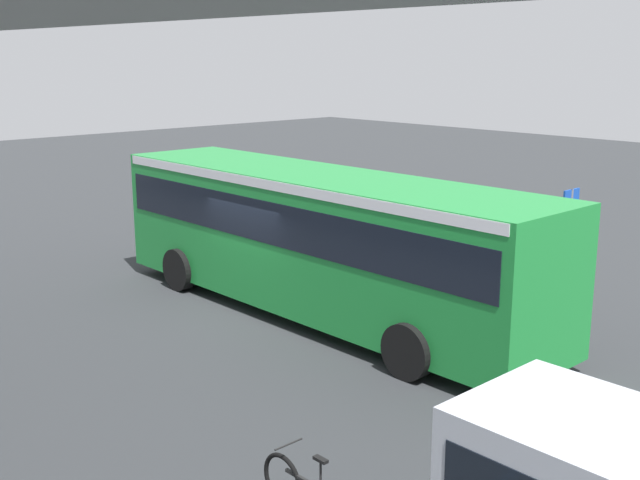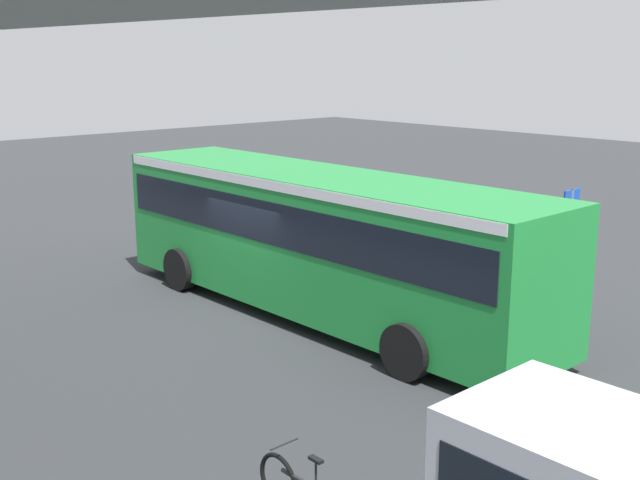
{
  "view_description": "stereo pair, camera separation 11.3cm",
  "coord_description": "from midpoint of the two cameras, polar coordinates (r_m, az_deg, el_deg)",
  "views": [
    {
      "loc": [
        -13.25,
        10.47,
        5.63
      ],
      "look_at": [
        -0.76,
        -1.06,
        1.6
      ],
      "focal_mm": 44.03,
      "sensor_mm": 36.0,
      "label": 1
    },
    {
      "loc": [
        -13.33,
        10.39,
        5.63
      ],
      "look_at": [
        -0.76,
        -1.06,
        1.6
      ],
      "focal_mm": 44.03,
      "sensor_mm": 36.0,
      "label": 2
    }
  ],
  "objects": [
    {
      "name": "lane_dash_leftmost",
      "position": [
        16.65,
        10.73,
        -6.65
      ],
      "size": [
        2.0,
        0.2,
        0.01
      ],
      "primitive_type": "cube",
      "color": "silver",
      "rests_on": "ground"
    },
    {
      "name": "ground",
      "position": [
        17.81,
        -4.0,
        -5.13
      ],
      "size": [
        80.0,
        80.0,
        0.0
      ],
      "primitive_type": "plane",
      "color": "#2D3033"
    },
    {
      "name": "city_bus",
      "position": [
        17.01,
        0.15,
        0.62
      ],
      "size": [
        11.54,
        2.85,
        3.15
      ],
      "color": "#1E8C38",
      "rests_on": "ground"
    },
    {
      "name": "lane_dash_centre",
      "position": [
        22.14,
        -5.98,
        -1.46
      ],
      "size": [
        2.0,
        0.2,
        0.01
      ],
      "primitive_type": "cube",
      "color": "silver",
      "rests_on": "ground"
    },
    {
      "name": "traffic_sign",
      "position": [
        17.91,
        17.83,
        0.63
      ],
      "size": [
        0.08,
        0.6,
        2.8
      ],
      "color": "slate",
      "rests_on": "ground"
    },
    {
      "name": "lane_dash_left",
      "position": [
        19.18,
        1.15,
        -3.73
      ],
      "size": [
        2.0,
        0.2,
        0.01
      ],
      "primitive_type": "cube",
      "color": "silver",
      "rests_on": "ground"
    },
    {
      "name": "pedestrian",
      "position": [
        22.93,
        -1.09,
        1.4
      ],
      "size": [
        0.38,
        0.38,
        1.79
      ],
      "color": "#2D2D38",
      "rests_on": "ground"
    }
  ]
}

